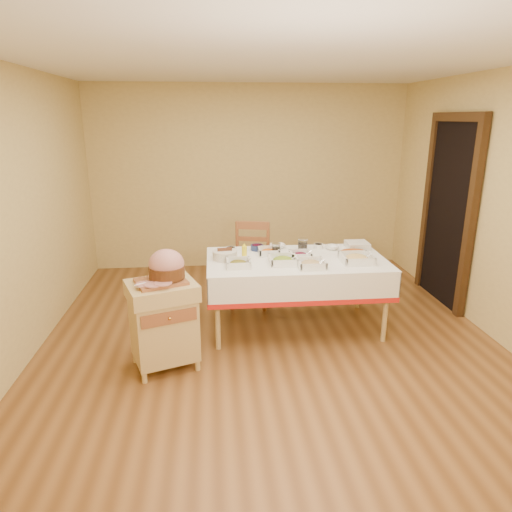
% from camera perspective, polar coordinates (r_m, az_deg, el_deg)
% --- Properties ---
extents(room_shell, '(5.00, 5.00, 5.00)m').
position_cam_1_polar(room_shell, '(4.21, 1.95, 5.39)').
color(room_shell, brown).
rests_on(room_shell, ground).
extents(doorway, '(0.09, 1.10, 2.20)m').
position_cam_1_polar(doorway, '(5.79, 22.96, 5.34)').
color(doorway, black).
rests_on(doorway, ground).
extents(dining_table, '(1.82, 1.02, 0.76)m').
position_cam_1_polar(dining_table, '(4.73, 5.00, -2.18)').
color(dining_table, tan).
rests_on(dining_table, ground).
extents(butcher_cart, '(0.69, 0.63, 0.80)m').
position_cam_1_polar(butcher_cart, '(4.09, -11.50, -7.84)').
color(butcher_cart, tan).
rests_on(butcher_cart, ground).
extents(dining_chair, '(0.52, 0.50, 0.97)m').
position_cam_1_polar(dining_chair, '(5.37, -0.64, -0.90)').
color(dining_chair, '#955530').
rests_on(dining_chair, ground).
extents(ham_on_board, '(0.43, 0.41, 0.28)m').
position_cam_1_polar(ham_on_board, '(3.95, -11.21, -1.49)').
color(ham_on_board, '#955530').
rests_on(ham_on_board, butcher_cart).
extents(serving_dish_a, '(0.23, 0.23, 0.10)m').
position_cam_1_polar(serving_dish_a, '(4.41, -2.20, -0.91)').
color(serving_dish_a, white).
rests_on(serving_dish_a, dining_table).
extents(serving_dish_b, '(0.27, 0.27, 0.11)m').
position_cam_1_polar(serving_dish_b, '(4.50, 3.42, -0.51)').
color(serving_dish_b, white).
rests_on(serving_dish_b, dining_table).
extents(serving_dish_c, '(0.26, 0.26, 0.11)m').
position_cam_1_polar(serving_dish_c, '(4.42, 6.92, -0.96)').
color(serving_dish_c, white).
rests_on(serving_dish_c, dining_table).
extents(serving_dish_d, '(0.30, 0.30, 0.11)m').
position_cam_1_polar(serving_dish_d, '(4.65, 12.47, -0.29)').
color(serving_dish_d, white).
rests_on(serving_dish_d, dining_table).
extents(serving_dish_e, '(0.22, 0.21, 0.10)m').
position_cam_1_polar(serving_dish_e, '(4.80, 1.60, 0.57)').
color(serving_dish_e, white).
rests_on(serving_dish_e, dining_table).
extents(serving_dish_f, '(0.22, 0.21, 0.10)m').
position_cam_1_polar(serving_dish_f, '(4.70, 5.55, 0.14)').
color(serving_dish_f, white).
rests_on(serving_dish_f, dining_table).
extents(small_bowl_left, '(0.11, 0.11, 0.05)m').
position_cam_1_polar(small_bowl_left, '(4.90, -3.16, 0.85)').
color(small_bowl_left, white).
rests_on(small_bowl_left, dining_table).
extents(small_bowl_mid, '(0.14, 0.14, 0.06)m').
position_cam_1_polar(small_bowl_mid, '(4.95, 0.13, 1.11)').
color(small_bowl_mid, navy).
rests_on(small_bowl_mid, dining_table).
extents(small_bowl_right, '(0.10, 0.10, 0.05)m').
position_cam_1_polar(small_bowl_right, '(5.06, 7.80, 1.25)').
color(small_bowl_right, white).
rests_on(small_bowl_right, dining_table).
extents(bowl_white_imported, '(0.17, 0.17, 0.04)m').
position_cam_1_polar(bowl_white_imported, '(5.04, 2.70, 1.25)').
color(bowl_white_imported, white).
rests_on(bowl_white_imported, dining_table).
extents(bowl_small_imported, '(0.19, 0.19, 0.05)m').
position_cam_1_polar(bowl_small_imported, '(5.05, 9.52, 1.07)').
color(bowl_small_imported, white).
rests_on(bowl_small_imported, dining_table).
extents(preserve_jar_left, '(0.09, 0.09, 0.12)m').
position_cam_1_polar(preserve_jar_left, '(4.79, 2.52, 0.81)').
color(preserve_jar_left, silver).
rests_on(preserve_jar_left, dining_table).
extents(preserve_jar_right, '(0.11, 0.11, 0.14)m').
position_cam_1_polar(preserve_jar_right, '(4.95, 5.85, 1.36)').
color(preserve_jar_right, silver).
rests_on(preserve_jar_right, dining_table).
extents(mustard_bottle, '(0.05, 0.05, 0.16)m').
position_cam_1_polar(mustard_bottle, '(4.65, -1.47, 0.56)').
color(mustard_bottle, yellow).
rests_on(mustard_bottle, dining_table).
extents(bread_basket, '(0.25, 0.25, 0.11)m').
position_cam_1_polar(bread_basket, '(4.64, -3.91, 0.15)').
color(bread_basket, silver).
rests_on(bread_basket, dining_table).
extents(plate_stack, '(0.24, 0.24, 0.07)m').
position_cam_1_polar(plate_stack, '(5.14, 12.53, 1.34)').
color(plate_stack, white).
rests_on(plate_stack, dining_table).
extents(brass_platter, '(0.31, 0.22, 0.04)m').
position_cam_1_polar(brass_platter, '(4.90, 12.05, 0.39)').
color(brass_platter, '#C38937').
rests_on(brass_platter, dining_table).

